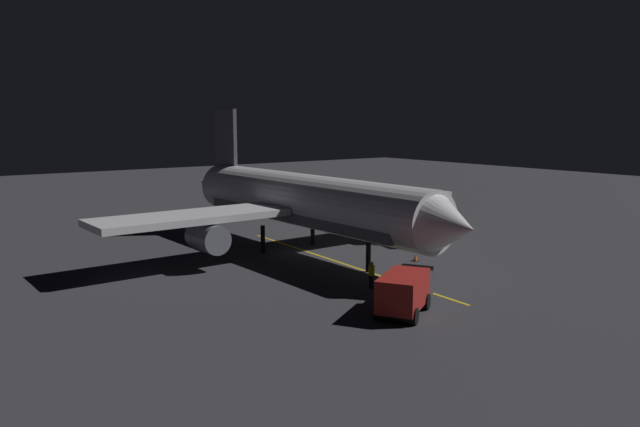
# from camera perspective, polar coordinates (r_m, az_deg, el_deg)

# --- Properties ---
(ground_plane) EXTENTS (180.00, 180.00, 0.20)m
(ground_plane) POSITION_cam_1_polar(r_m,az_deg,el_deg) (49.33, -1.37, -3.85)
(ground_plane) COLOR #303036
(apron_guide_stripe) EXTENTS (1.36, 26.13, 0.01)m
(apron_guide_stripe) POSITION_cam_1_polar(r_m,az_deg,el_deg) (46.35, 1.77, -4.55)
(apron_guide_stripe) COLOR gold
(apron_guide_stripe) RESTS_ON ground_plane
(airliner) EXTENTS (32.94, 34.80, 11.62)m
(airliner) POSITION_cam_1_polar(r_m,az_deg,el_deg) (49.05, -1.79, 1.08)
(airliner) COLOR white
(airliner) RESTS_ON ground_plane
(baggage_truck) EXTENTS (6.06, 4.81, 2.26)m
(baggage_truck) POSITION_cam_1_polar(r_m,az_deg,el_deg) (34.84, 8.00, -7.12)
(baggage_truck) COLOR maroon
(baggage_truck) RESTS_ON ground_plane
(catering_truck) EXTENTS (3.32, 5.79, 2.30)m
(catering_truck) POSITION_cam_1_polar(r_m,az_deg,el_deg) (54.38, 7.88, -1.36)
(catering_truck) COLOR silver
(catering_truck) RESTS_ON ground_plane
(ground_crew_worker) EXTENTS (0.40, 0.40, 1.74)m
(ground_crew_worker) POSITION_cam_1_polar(r_m,az_deg,el_deg) (39.27, 4.81, -5.69)
(ground_crew_worker) COLOR black
(ground_crew_worker) RESTS_ON ground_plane
(traffic_cone_near_left) EXTENTS (0.50, 0.50, 0.55)m
(traffic_cone_near_left) POSITION_cam_1_polar(r_m,az_deg,el_deg) (43.57, 8.87, -5.18)
(traffic_cone_near_left) COLOR #EA590F
(traffic_cone_near_left) RESTS_ON ground_plane
(traffic_cone_near_right) EXTENTS (0.50, 0.50, 0.55)m
(traffic_cone_near_right) POSITION_cam_1_polar(r_m,az_deg,el_deg) (47.19, 8.87, -4.10)
(traffic_cone_near_right) COLOR #EA590F
(traffic_cone_near_right) RESTS_ON ground_plane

